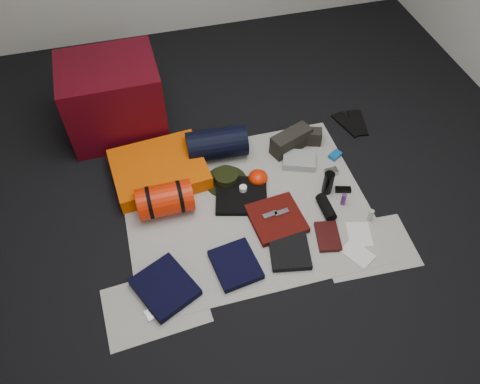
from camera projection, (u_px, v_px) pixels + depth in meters
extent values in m
cube|color=black|center=(247.00, 208.00, 3.15)|extent=(4.50, 4.50, 0.02)
cube|color=beige|center=(247.00, 207.00, 3.14)|extent=(1.60, 1.30, 0.01)
cube|color=beige|center=(155.00, 306.00, 2.69)|extent=(0.61, 0.44, 0.00)
cube|color=beige|center=(367.00, 247.00, 2.94)|extent=(0.60, 0.43, 0.00)
cube|color=#49050F|center=(113.00, 98.00, 3.42)|extent=(0.69, 0.58, 0.57)
cube|color=#EF5802|center=(159.00, 169.00, 3.28)|extent=(0.68, 0.57, 0.11)
cylinder|color=red|center=(165.00, 200.00, 3.04)|extent=(0.36, 0.21, 0.21)
cylinder|color=black|center=(150.00, 203.00, 3.02)|extent=(0.02, 0.22, 0.22)
cylinder|color=black|center=(180.00, 197.00, 3.06)|extent=(0.03, 0.22, 0.22)
cylinder|color=black|center=(217.00, 144.00, 3.36)|extent=(0.44, 0.25, 0.22)
cylinder|color=black|center=(226.00, 181.00, 3.28)|extent=(0.38, 0.38, 0.01)
cylinder|color=black|center=(226.00, 177.00, 3.24)|extent=(0.17, 0.17, 0.07)
cube|color=black|center=(291.00, 141.00, 3.43)|extent=(0.33, 0.22, 0.16)
cube|color=black|center=(305.00, 136.00, 3.48)|extent=(0.26, 0.16, 0.12)
cube|color=black|center=(348.00, 124.00, 3.65)|extent=(0.18, 0.31, 0.02)
cube|color=black|center=(358.00, 123.00, 3.66)|extent=(0.16, 0.30, 0.02)
cube|color=black|center=(165.00, 287.00, 2.73)|extent=(0.41, 0.43, 0.05)
cube|color=black|center=(236.00, 265.00, 2.83)|extent=(0.30, 0.33, 0.05)
cube|color=black|center=(289.00, 250.00, 2.89)|extent=(0.29, 0.31, 0.04)
cube|color=black|center=(241.00, 196.00, 3.18)|extent=(0.42, 0.40, 0.03)
cube|color=#490B08|center=(276.00, 219.00, 3.05)|extent=(0.36, 0.36, 0.04)
ellipsoid|color=red|center=(258.00, 177.00, 3.25)|extent=(0.17, 0.17, 0.09)
cube|color=gray|center=(299.00, 160.00, 3.37)|extent=(0.28, 0.24, 0.06)
cylinder|color=black|center=(328.00, 183.00, 3.16)|extent=(0.09, 0.09, 0.18)
cylinder|color=black|center=(326.00, 207.00, 3.09)|extent=(0.08, 0.19, 0.07)
cube|color=#A8A7AC|center=(331.00, 172.00, 3.31)|extent=(0.10, 0.06, 0.04)
cube|color=#10569C|center=(335.00, 155.00, 3.42)|extent=(0.11, 0.10, 0.03)
cylinder|color=#4F2473|center=(344.00, 199.00, 3.12)|extent=(0.04, 0.04, 0.10)
cylinder|color=#9DA29D|center=(371.00, 215.00, 3.04)|extent=(0.04, 0.04, 0.09)
cube|color=black|center=(328.00, 236.00, 2.97)|extent=(0.18, 0.24, 0.03)
cube|color=silver|center=(358.00, 254.00, 2.90)|extent=(0.21, 0.23, 0.01)
cube|color=silver|center=(359.00, 234.00, 2.99)|extent=(0.19, 0.22, 0.01)
cube|color=black|center=(343.00, 190.00, 3.22)|extent=(0.12, 0.07, 0.03)
cube|color=#A8A7AC|center=(152.00, 314.00, 2.65)|extent=(0.09, 0.09, 0.01)
cylinder|color=white|center=(243.00, 189.00, 3.17)|extent=(0.05, 0.05, 0.04)
cube|color=#A8A7AC|center=(270.00, 215.00, 3.03)|extent=(0.10, 0.05, 0.01)
cube|color=#A8A7AC|center=(282.00, 212.00, 3.05)|extent=(0.10, 0.05, 0.01)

